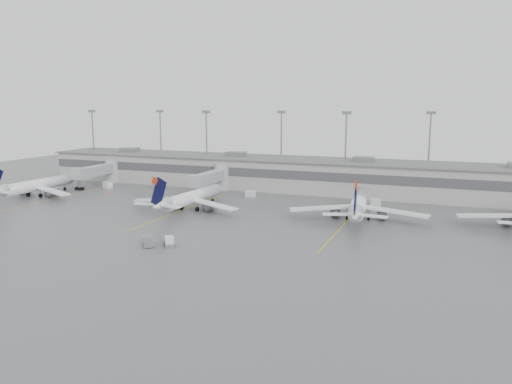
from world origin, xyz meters
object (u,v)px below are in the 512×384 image
at_px(jet_far_left, 35,185).
at_px(jet_mid_left, 190,197).
at_px(jet_mid_right, 358,204).
at_px(baggage_tug, 169,243).

relative_size(jet_far_left, jet_mid_left, 1.02).
distance_m(jet_mid_left, jet_mid_right, 35.13).
height_order(jet_far_left, jet_mid_left, jet_far_left).
height_order(jet_far_left, jet_mid_right, jet_mid_right).
bearing_deg(jet_mid_left, jet_mid_right, 10.75).
relative_size(jet_mid_left, jet_mid_right, 0.92).
xyz_separation_m(jet_far_left, baggage_tug, (53.17, -25.37, -2.24)).
relative_size(jet_mid_left, baggage_tug, 9.66).
bearing_deg(jet_far_left, jet_mid_right, 3.99).
distance_m(jet_far_left, baggage_tug, 58.96).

